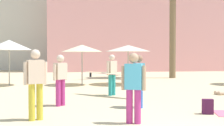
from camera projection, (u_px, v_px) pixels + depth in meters
name	position (u px, v px, depth m)	size (l,w,h in m)	color
cafe_umbrella_0	(128.00, 48.00, 17.10)	(2.54, 2.54, 2.22)	gray
cafe_umbrella_1	(9.00, 45.00, 16.44)	(2.46, 2.46, 2.47)	gray
cafe_umbrella_3	(82.00, 48.00, 16.79)	(2.28, 2.28, 2.23)	gray
backpack	(208.00, 107.00, 8.49)	(0.34, 0.30, 0.42)	#49193B
person_mid_left	(112.00, 73.00, 12.30)	(2.39, 2.24, 1.67)	teal
person_far_left	(36.00, 81.00, 7.66)	(0.59, 0.36, 1.79)	gold
person_near_left	(134.00, 85.00, 7.29)	(0.59, 0.36, 1.70)	#B7337F
person_mid_right	(60.00, 78.00, 9.85)	(0.48, 0.51, 1.66)	#B7337F
person_near_right	(139.00, 79.00, 9.54)	(0.31, 0.61, 1.66)	blue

